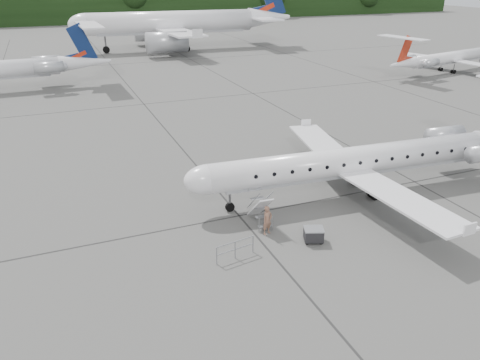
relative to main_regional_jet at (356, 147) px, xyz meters
name	(u,v)px	position (x,y,z in m)	size (l,w,h in m)	color
ground	(350,230)	(-2.94, -4.18, -3.28)	(320.00, 320.00, 0.00)	#575754
treeline	(93,9)	(-2.94, 125.82, 0.72)	(260.00, 4.00, 8.00)	black
main_regional_jet	(356,147)	(0.00, 0.00, 0.00)	(25.59, 18.43, 6.56)	white
airstair	(260,208)	(-7.51, -1.51, -2.25)	(0.85, 2.16, 2.06)	white
passenger	(267,220)	(-7.60, -2.74, -2.42)	(0.63, 0.41, 1.73)	#845B48
safety_railing	(235,250)	(-10.22, -4.41, -2.78)	(2.20, 0.08, 1.00)	gray
baggage_cart	(314,235)	(-5.60, -4.51, -2.84)	(1.02, 0.83, 0.89)	#232325
bg_narrowbody	(171,11)	(5.25, 67.08, 3.84)	(39.67, 28.56, 14.24)	white
bg_regional_right	(453,51)	(38.44, 30.24, -0.31)	(22.65, 16.31, 5.94)	white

